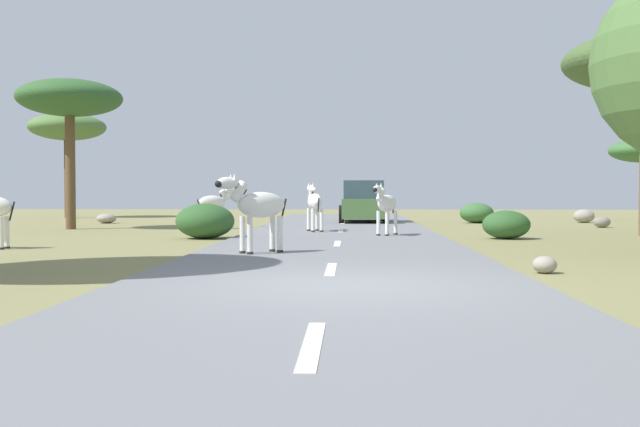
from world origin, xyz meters
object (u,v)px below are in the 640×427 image
Objects in this scene: zebra_0 at (386,204)px; rock_3 at (584,216)px; zebra_3 at (257,206)px; bush_1 at (477,213)px; rock_1 at (602,222)px; zebra_1 at (314,202)px; rock_2 at (106,218)px; tree_2 at (67,128)px; bush_2 at (205,221)px; tree_0 at (70,100)px; bush_0 at (506,225)px; zebra_2 at (214,203)px; car_0 at (363,203)px; rock_0 at (545,265)px.

rock_3 is (8.92, 10.26, -0.67)m from zebra_0.
bush_1 is (7.26, 16.16, -0.60)m from zebra_3.
zebra_0 is at bearing -144.06° from rock_1.
zebra_1 is 10.05m from bush_1.
zebra_3 is at bearing -61.51° from rock_2.
tree_2 is 19.88m from bush_2.
bush_2 is (5.78, -5.01, -4.06)m from tree_0.
bush_0 reaches higher than rock_3.
rock_3 is (14.06, 11.25, -0.21)m from bush_2.
tree_0 is 15.60m from bush_0.
zebra_2 is (-3.71, 2.41, -0.07)m from zebra_1.
tree_2 is (-12.50, 21.90, 3.53)m from zebra_3.
zebra_3 is 0.38× the size of car_0.
zebra_2 is 15.91m from rock_3.
zebra_1 is 12.46m from rock_0.
tree_0 is at bearing 161.41° from bush_0.
zebra_0 reaches higher than bush_2.
tree_0 reaches higher than rock_0.
zebra_0 is 0.92× the size of bush_2.
zebra_2 is 15.02m from tree_2.
car_0 reaches higher than zebra_2.
car_0 is 12.40m from tree_0.
zebra_3 reaches higher than rock_0.
rock_0 is 22.80m from rock_2.
tree_0 is (-5.01, -0.49, 3.63)m from zebra_2.
tree_0 reaches higher than bush_1.
car_0 reaches higher than bush_1.
zebra_1 is 4.42m from zebra_2.
rock_2 is (-13.39, 18.45, 0.06)m from rock_0.
zebra_1 is at bearing -159.63° from rock_1.
rock_2 is at bearing -11.84° from zebra_3.
zebra_2 reaches higher than rock_2.
zebra_1 is 1.23× the size of bush_0.
rock_2 is (-0.36, 4.88, -4.35)m from tree_0.
bush_1 is at bearing 48.73° from bush_2.
zebra_3 is at bearing 89.55° from zebra_0.
zebra_3 is (-2.97, -6.41, 0.07)m from zebra_0.
bush_0 is (6.30, 5.63, -0.63)m from zebra_3.
zebra_1 is 4.30m from bush_2.
zebra_1 is 6.26m from bush_0.
bush_0 is (18.80, -16.27, -4.16)m from tree_2.
zebra_1 is at bearing -103.26° from car_0.
zebra_3 is 16.73m from rock_1.
car_0 is 9.47m from rock_3.
tree_2 is 6.03× the size of rock_3.
zebra_1 reaches higher than rock_0.
tree_0 is (-10.92, 4.02, 3.59)m from zebra_0.
zebra_3 is 2.70× the size of rock_1.
bush_1 is 5.47m from rock_1.
zebra_2 is at bearing 119.70° from rock_0.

